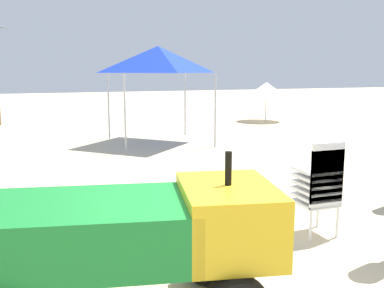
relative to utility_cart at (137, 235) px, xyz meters
The scene contains 4 objects.
utility_cart is the anchor object (origin of this frame).
stacked_plastic_chairs 2.89m from the utility_cart, 21.26° to the left, with size 0.48×0.48×1.29m.
popup_canopy 9.60m from the utility_cart, 72.87° to the left, with size 2.64×2.64×2.89m.
beach_umbrella_left 15.52m from the utility_cart, 56.01° to the left, with size 1.86×1.86×1.68m.
Camera 1 is at (-1.54, -3.57, 2.20)m, focal length 40.37 mm.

